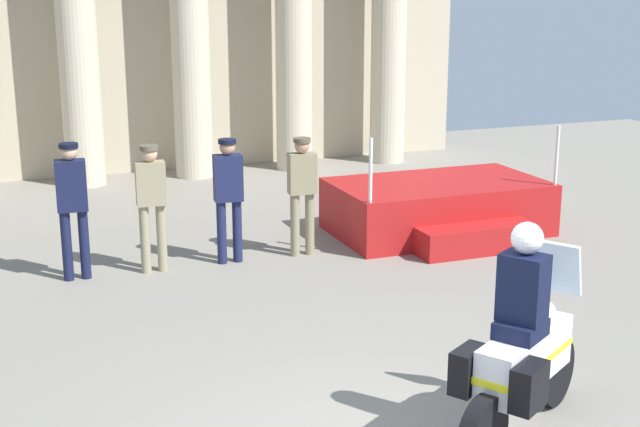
% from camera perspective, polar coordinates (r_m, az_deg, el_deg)
% --- Properties ---
extents(colonnade_backdrop, '(16.36, 1.58, 6.58)m').
position_cam_1_polar(colonnade_backdrop, '(17.50, -15.75, 13.02)').
color(colonnade_backdrop, '#B6AB91').
rests_on(colonnade_backdrop, ground_plane).
extents(reviewing_stand, '(3.19, 2.34, 1.69)m').
position_cam_1_polar(reviewing_stand, '(13.58, 7.75, 0.31)').
color(reviewing_stand, '#A51919').
rests_on(reviewing_stand, ground_plane).
extents(officer_in_row_0, '(0.40, 0.25, 1.78)m').
position_cam_1_polar(officer_in_row_0, '(11.61, -15.70, 0.84)').
color(officer_in_row_0, '#141938').
rests_on(officer_in_row_0, ground_plane).
extents(officer_in_row_1, '(0.40, 0.25, 1.70)m').
position_cam_1_polar(officer_in_row_1, '(11.70, -10.83, 1.00)').
color(officer_in_row_1, gray).
rests_on(officer_in_row_1, ground_plane).
extents(officer_in_row_2, '(0.40, 0.25, 1.71)m').
position_cam_1_polar(officer_in_row_2, '(11.95, -5.94, 1.48)').
color(officer_in_row_2, '#191E42').
rests_on(officer_in_row_2, ground_plane).
extents(officer_in_row_3, '(0.40, 0.25, 1.67)m').
position_cam_1_polar(officer_in_row_3, '(12.23, -1.16, 1.75)').
color(officer_in_row_3, '#847A5B').
rests_on(officer_in_row_3, ground_plane).
extents(motorcycle_with_rider, '(1.84, 1.25, 1.90)m').
position_cam_1_polar(motorcycle_with_rider, '(7.51, 12.89, -8.67)').
color(motorcycle_with_rider, black).
rests_on(motorcycle_with_rider, ground_plane).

